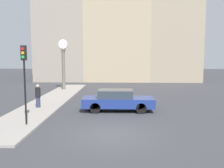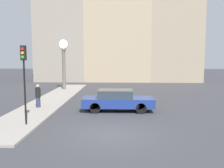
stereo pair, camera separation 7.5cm
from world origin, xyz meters
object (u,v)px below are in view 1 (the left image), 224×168
pedestrian_black_jacket (38,96)px  sedan_car (118,100)px  traffic_light_near (24,69)px  street_clock (63,65)px

pedestrian_black_jacket → sedan_car: bearing=-4.7°
traffic_light_near → street_clock: bearing=94.6°
traffic_light_near → pedestrian_black_jacket: bearing=100.5°
sedan_car → street_clock: bearing=120.8°
sedan_car → pedestrian_black_jacket: bearing=175.3°
street_clock → pedestrian_black_jacket: bearing=-88.1°
pedestrian_black_jacket → street_clock: bearing=91.9°
traffic_light_near → sedan_car: bearing=39.5°
sedan_car → traffic_light_near: bearing=-140.5°
traffic_light_near → street_clock: (-1.12, 13.86, -0.29)m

